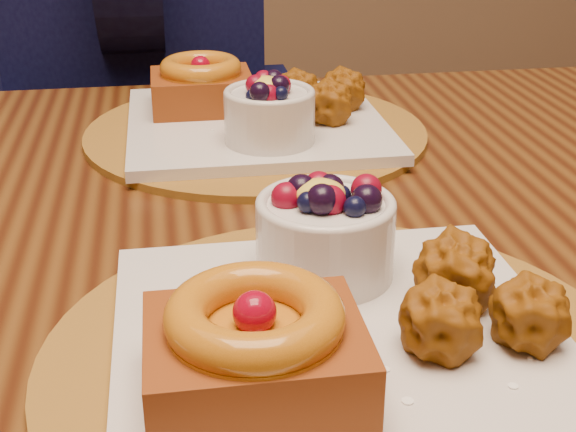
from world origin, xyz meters
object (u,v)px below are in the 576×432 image
at_px(place_setting_near, 334,320).
at_px(diner, 134,23).
at_px(dining_table, 287,294).
at_px(place_setting_far, 254,115).
at_px(chair_far, 135,202).

relative_size(place_setting_near, diner, 0.50).
bearing_deg(diner, dining_table, -58.35).
xyz_separation_m(place_setting_far, chair_far, (-0.16, 0.54, -0.33)).
bearing_deg(place_setting_far, dining_table, -89.19).
xyz_separation_m(place_setting_far, diner, (-0.13, 0.40, 0.03)).
bearing_deg(place_setting_far, chair_far, 106.85).
relative_size(place_setting_near, chair_far, 0.47).
distance_m(place_setting_near, chair_far, 1.04).
distance_m(dining_table, place_setting_far, 0.24).
height_order(chair_far, diner, diner).
xyz_separation_m(dining_table, chair_far, (-0.17, 0.75, -0.23)).
height_order(place_setting_far, diner, diner).
distance_m(place_setting_near, place_setting_far, 0.43).
distance_m(dining_table, chair_far, 0.81).
bearing_deg(diner, chair_far, 120.71).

